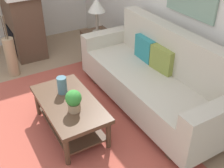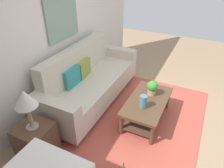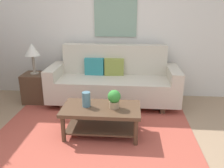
# 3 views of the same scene
# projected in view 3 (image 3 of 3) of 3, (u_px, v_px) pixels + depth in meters

# --- Properties ---
(ground_plane) EXTENTS (9.70, 9.70, 0.00)m
(ground_plane) POSITION_uv_depth(u_px,v_px,m) (90.00, 152.00, 3.04)
(ground_plane) COLOR #9E7F60
(wall_back) EXTENTS (5.70, 0.10, 2.70)m
(wall_back) POSITION_uv_depth(u_px,v_px,m) (106.00, 28.00, 4.63)
(wall_back) COLOR silver
(wall_back) RESTS_ON ground_plane
(area_rug) EXTENTS (2.87, 1.91, 0.01)m
(area_rug) POSITION_uv_depth(u_px,v_px,m) (95.00, 132.00, 3.51)
(area_rug) COLOR #B24C3D
(area_rug) RESTS_ON ground_plane
(couch) EXTENTS (2.36, 0.84, 1.08)m
(couch) POSITION_uv_depth(u_px,v_px,m) (114.00, 81.00, 4.41)
(couch) COLOR beige
(couch) RESTS_ON ground_plane
(throw_pillow_teal) EXTENTS (0.36, 0.13, 0.32)m
(throw_pillow_teal) POSITION_uv_depth(u_px,v_px,m) (94.00, 66.00, 4.48)
(throw_pillow_teal) COLOR teal
(throw_pillow_teal) RESTS_ON couch
(throw_pillow_olive) EXTENTS (0.37, 0.15, 0.32)m
(throw_pillow_olive) POSITION_uv_depth(u_px,v_px,m) (114.00, 67.00, 4.45)
(throw_pillow_olive) COLOR olive
(throw_pillow_olive) RESTS_ON couch
(coffee_table) EXTENTS (1.10, 0.60, 0.43)m
(coffee_table) POSITION_uv_depth(u_px,v_px,m) (101.00, 115.00, 3.37)
(coffee_table) COLOR #513826
(coffee_table) RESTS_ON ground_plane
(tabletop_vase) EXTENTS (0.12, 0.12, 0.21)m
(tabletop_vase) POSITION_uv_depth(u_px,v_px,m) (86.00, 99.00, 3.32)
(tabletop_vase) COLOR slate
(tabletop_vase) RESTS_ON coffee_table
(potted_plant_tabletop) EXTENTS (0.18, 0.18, 0.26)m
(potted_plant_tabletop) POSITION_uv_depth(u_px,v_px,m) (114.00, 98.00, 3.26)
(potted_plant_tabletop) COLOR tan
(potted_plant_tabletop) RESTS_ON coffee_table
(side_table) EXTENTS (0.44, 0.44, 0.56)m
(side_table) POSITION_uv_depth(u_px,v_px,m) (36.00, 88.00, 4.53)
(side_table) COLOR #513826
(side_table) RESTS_ON ground_plane
(table_lamp) EXTENTS (0.28, 0.28, 0.57)m
(table_lamp) POSITION_uv_depth(u_px,v_px,m) (32.00, 51.00, 4.30)
(table_lamp) COLOR gray
(table_lamp) RESTS_ON side_table
(framed_painting) EXTENTS (0.80, 0.03, 0.78)m
(framed_painting) POSITION_uv_depth(u_px,v_px,m) (116.00, 16.00, 4.47)
(framed_painting) COLOR gray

